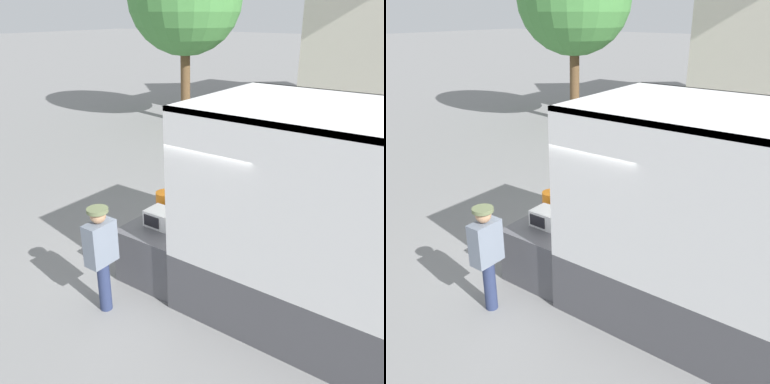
# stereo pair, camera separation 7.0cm
# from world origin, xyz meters

# --- Properties ---
(ground_plane) EXTENTS (160.00, 160.00, 0.00)m
(ground_plane) POSITION_xyz_m (0.00, 0.00, 0.00)
(ground_plane) COLOR gray
(tailgate_deck) EXTENTS (1.12, 2.23, 0.90)m
(tailgate_deck) POSITION_xyz_m (-0.56, 0.00, 0.45)
(tailgate_deck) COLOR #4C4C51
(tailgate_deck) RESTS_ON ground
(microwave) EXTENTS (0.46, 0.38, 0.26)m
(microwave) POSITION_xyz_m (-0.62, -0.53, 1.03)
(microwave) COLOR white
(microwave) RESTS_ON tailgate_deck
(portable_generator) EXTENTS (0.67, 0.46, 0.61)m
(portable_generator) POSITION_xyz_m (-0.57, 0.37, 1.13)
(portable_generator) COLOR black
(portable_generator) RESTS_ON tailgate_deck
(orange_bucket) EXTENTS (0.33, 0.33, 0.33)m
(orange_bucket) POSITION_xyz_m (-0.91, -0.05, 1.06)
(orange_bucket) COLOR orange
(orange_bucket) RESTS_ON tailgate_deck
(worker_person) EXTENTS (0.29, 0.44, 1.62)m
(worker_person) POSITION_xyz_m (-0.72, -1.72, 0.99)
(worker_person) COLOR navy
(worker_person) RESTS_ON ground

